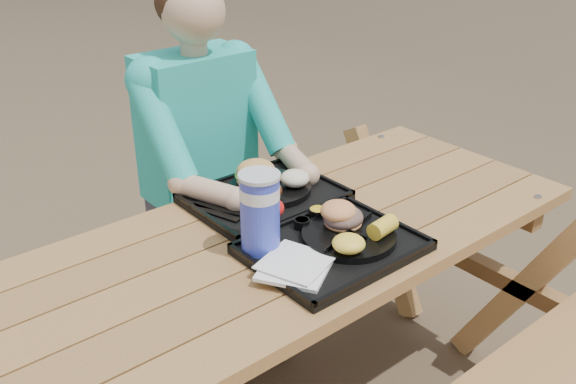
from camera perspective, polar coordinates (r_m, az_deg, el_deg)
picnic_table at (r=2.05m, az=0.00°, el=-12.76°), size 1.80×1.49×0.75m
tray_near at (r=1.74m, az=3.99°, el=-5.01°), size 0.45×0.35×0.02m
tray_far at (r=2.00m, az=-2.10°, el=-0.51°), size 0.45×0.35×0.02m
plate_near at (r=1.76m, az=5.43°, el=-3.92°), size 0.26×0.26×0.02m
plate_far at (r=2.02m, az=-1.61°, el=0.34°), size 0.26×0.26×0.02m
napkin_stack at (r=1.63m, az=0.61°, el=-6.67°), size 0.23×0.23×0.02m
soda_cup at (r=1.67m, az=-2.50°, el=-1.96°), size 0.10×0.10×0.21m
condiment_bbq at (r=1.81m, az=1.24°, el=-2.82°), size 0.05×0.05×0.03m
condiment_mustard at (r=1.86m, az=2.66°, el=-1.94°), size 0.06×0.06×0.03m
sandwich at (r=1.77m, az=4.97°, el=-1.33°), size 0.11×0.11×0.11m
mac_cheese at (r=1.67m, az=5.42°, el=-4.57°), size 0.09×0.09×0.04m
corn_cob at (r=1.75m, az=8.42°, el=-3.10°), size 0.09×0.09×0.05m
cutlery_far at (r=1.92m, az=-6.10°, el=-1.53°), size 0.11×0.17×0.01m
burger at (r=2.01m, az=-2.86°, el=2.33°), size 0.13×0.13×0.11m
baked_beans at (r=1.93m, az=-1.88°, el=0.12°), size 0.09×0.09×0.04m
potato_salad at (r=2.00m, az=0.63°, el=1.24°), size 0.09×0.09×0.05m
diner at (r=2.37m, az=-7.56°, el=0.52°), size 0.48×0.84×1.28m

